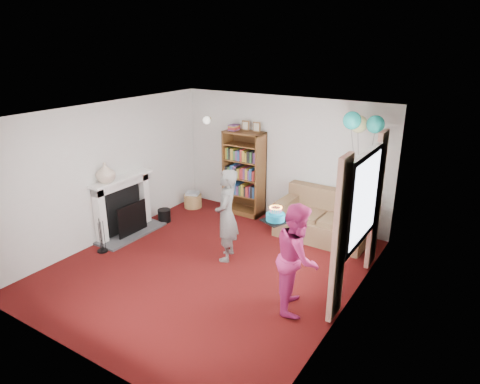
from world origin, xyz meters
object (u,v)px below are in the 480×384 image
Objects in this scene: person_striped at (227,215)px; person_magenta at (297,257)px; bookcase at (245,173)px; birthday_cake at (275,217)px; sofa at (324,220)px.

person_striped is 1.71m from person_magenta.
bookcase is 3.50m from person_magenta.
birthday_cake is (1.10, -0.39, 0.36)m from person_striped.
person_striped is (-1.07, -1.66, 0.45)m from sofa.
bookcase is 2.99m from birthday_cake.
person_striped is at bearing 44.85° from person_magenta.
person_striped is at bearing -121.54° from sofa.
bookcase is 1.26× the size of person_striped.
person_magenta is 0.67m from birthday_cake.
person_magenta is at bearing -28.77° from birthday_cake.
sofa is (1.89, -0.23, -0.54)m from bookcase.
sofa is 2.41m from person_magenta.
person_striped is at bearing 160.71° from birthday_cake.
birthday_cake is (1.92, -2.28, 0.27)m from bookcase.
person_striped is 4.84× the size of birthday_cake.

